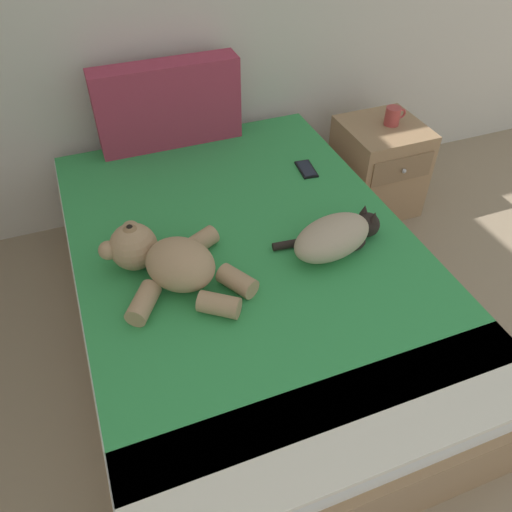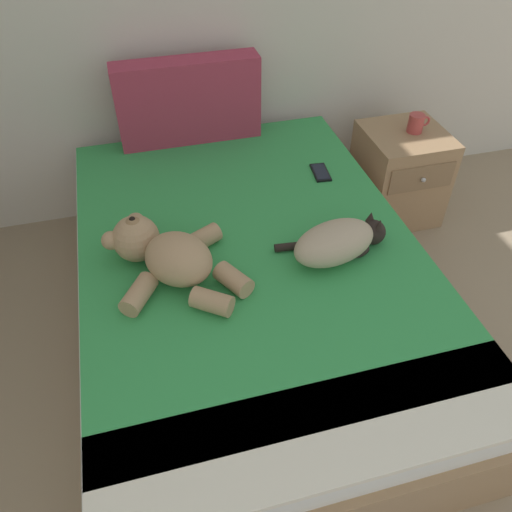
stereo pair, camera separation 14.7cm
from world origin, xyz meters
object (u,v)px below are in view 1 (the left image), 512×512
object	(u,v)px
cat	(336,236)
nightstand	(378,167)
patterned_cushion	(168,105)
cell_phone	(306,169)
teddy_bear	(167,261)
mug	(393,116)
bed	(248,289)

from	to	relation	value
cat	nightstand	bearing A→B (deg)	47.59
patterned_cushion	cell_phone	xyz separation A→B (m)	(0.53, -0.48, -0.20)
teddy_bear	nightstand	bearing A→B (deg)	26.97
nightstand	mug	world-z (taller)	mug
cell_phone	mug	bearing A→B (deg)	19.70
teddy_bear	cell_phone	xyz separation A→B (m)	(0.78, 0.47, -0.08)
nightstand	mug	bearing A→B (deg)	9.05
bed	nightstand	size ratio (longest dim) A/B	3.90
cat	teddy_bear	bearing A→B (deg)	172.42
cell_phone	mug	distance (m)	0.64
bed	mug	world-z (taller)	mug
cat	nightstand	distance (m)	1.08
cat	cell_phone	world-z (taller)	cat
cat	nightstand	xyz separation A→B (m)	(0.70, 0.77, -0.30)
bed	cat	bearing A→B (deg)	-25.36
nightstand	teddy_bear	bearing A→B (deg)	-153.03
cat	mug	xyz separation A→B (m)	(0.74, 0.77, -0.00)
cell_phone	mug	world-z (taller)	mug
bed	cell_phone	distance (m)	0.66
mug	bed	bearing A→B (deg)	-149.19
cell_phone	mug	size ratio (longest dim) A/B	1.29
cat	teddy_bear	size ratio (longest dim) A/B	0.81
patterned_cushion	nightstand	bearing A→B (deg)	-14.15
bed	patterned_cushion	distance (m)	1.01
mug	teddy_bear	bearing A→B (deg)	-153.51
cell_phone	nightstand	world-z (taller)	nightstand
cat	teddy_bear	world-z (taller)	teddy_bear
bed	cell_phone	bearing A→B (deg)	42.34
mug	cat	bearing A→B (deg)	-133.80
teddy_bear	nightstand	xyz separation A→B (m)	(1.34, 0.68, -0.32)
cell_phone	nightstand	distance (m)	0.64
patterned_cushion	nightstand	distance (m)	1.20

